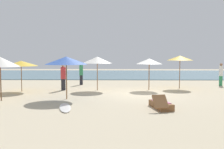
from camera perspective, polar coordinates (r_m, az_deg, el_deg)
The scene contains 13 objects.
ground_plane at distance 15.11m, azimuth 6.02°, elevation -4.52°, with size 60.00×60.00×0.00m, color #BCAD8E.
ocean_water at distance 31.99m, azimuth 3.45°, elevation 0.10°, with size 48.00×16.00×0.06m, color slate.
umbrella_0 at distance 17.08m, azimuth 8.45°, elevation 2.98°, with size 1.75×1.75×2.13m.
umbrella_1 at distance 18.38m, azimuth 15.20°, elevation 3.62°, with size 1.82×1.82×2.32m.
umbrella_4 at distance 13.42m, azimuth -10.36°, elevation 3.15°, with size 2.24×2.24×2.26m.
umbrella_5 at distance 13.91m, azimuth -24.10°, elevation 2.64°, with size 1.95×1.95×2.24m.
umbrella_6 at distance 17.20m, azimuth -19.97°, elevation 2.38°, with size 2.12×2.12×1.99m.
umbrella_7 at distance 16.71m, azimuth -3.38°, elevation 3.30°, with size 1.99×1.99×2.25m.
lounger_2 at distance 11.17m, azimuth 11.04°, elevation -6.73°, with size 0.93×1.78×0.68m.
person_1 at distance 20.16m, azimuth -7.02°, elevation 0.25°, with size 0.41×0.41×1.78m.
person_4 at distance 17.08m, azimuth -11.03°, elevation -0.58°, with size 0.38×0.38×1.76m.
person_5 at distance 21.18m, azimuth 23.52°, elevation 0.08°, with size 0.39×0.39×1.75m.
surfboard at distance 11.25m, azimuth -10.63°, elevation -7.37°, with size 0.97×2.14×0.07m.
Camera 1 is at (-1.28, -14.89, 2.26)m, focal length 40.21 mm.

